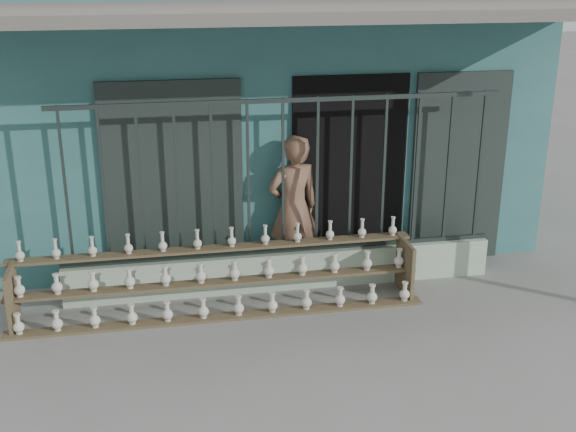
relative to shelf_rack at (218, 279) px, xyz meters
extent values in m
plane|color=slate|center=(0.80, -0.89, -0.36)|extent=(60.00, 60.00, 0.00)
cube|color=#2E6262|center=(0.80, 3.41, 1.24)|extent=(7.00, 5.00, 3.20)
cube|color=black|center=(1.70, 0.93, 0.84)|extent=(1.40, 0.12, 2.40)
cube|color=black|center=(-0.40, 0.89, 0.84)|extent=(1.60, 0.08, 2.40)
cube|color=black|center=(3.10, 0.89, 0.84)|extent=(1.20, 0.08, 2.40)
cube|color=#59544C|center=(0.80, 0.31, 2.79)|extent=(7.40, 2.00, 0.12)
cube|color=#A6BFA4|center=(0.80, 0.41, -0.14)|extent=(5.00, 0.20, 0.45)
cube|color=#283330|center=(-1.55, 0.41, 0.99)|extent=(0.03, 0.03, 1.80)
cube|color=#283330|center=(-1.16, 0.41, 0.99)|extent=(0.03, 0.03, 1.80)
cube|color=#283330|center=(-0.77, 0.41, 0.99)|extent=(0.03, 0.03, 1.80)
cube|color=#283330|center=(-0.37, 0.41, 0.99)|extent=(0.03, 0.03, 1.80)
cube|color=#283330|center=(0.02, 0.41, 0.99)|extent=(0.03, 0.03, 1.80)
cube|color=#283330|center=(0.41, 0.41, 0.99)|extent=(0.03, 0.03, 1.80)
cube|color=#283330|center=(0.80, 0.41, 0.99)|extent=(0.03, 0.03, 1.80)
cube|color=#283330|center=(1.19, 0.41, 0.99)|extent=(0.03, 0.03, 1.80)
cube|color=#283330|center=(1.58, 0.41, 0.99)|extent=(0.03, 0.03, 1.80)
cube|color=#283330|center=(1.98, 0.41, 0.99)|extent=(0.03, 0.03, 1.80)
cube|color=#283330|center=(2.37, 0.41, 0.99)|extent=(0.03, 0.03, 1.80)
cube|color=#283330|center=(2.76, 0.41, 0.99)|extent=(0.03, 0.03, 1.80)
cube|color=#283330|center=(3.15, 0.41, 0.99)|extent=(0.03, 0.03, 1.80)
cube|color=#283330|center=(0.80, 0.41, 1.86)|extent=(5.00, 0.04, 0.05)
cube|color=#283330|center=(0.80, 0.41, 0.11)|extent=(5.00, 0.04, 0.05)
cube|color=brown|center=(0.00, -0.24, -0.35)|extent=(4.50, 0.18, 0.03)
cube|color=brown|center=(0.00, 0.01, -0.05)|extent=(4.50, 0.18, 0.03)
cube|color=brown|center=(0.00, 0.26, 0.25)|extent=(4.50, 0.18, 0.03)
cube|color=brown|center=(-2.15, 0.01, -0.04)|extent=(0.04, 0.55, 0.64)
cube|color=brown|center=(2.15, 0.01, -0.04)|extent=(0.04, 0.55, 0.64)
imported|color=brown|center=(0.98, 0.71, 0.52)|extent=(0.73, 0.58, 1.76)
camera|label=1|loc=(-0.58, -7.20, 3.30)|focal=45.00mm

